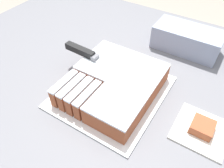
% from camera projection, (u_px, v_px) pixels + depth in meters
% --- Properties ---
extents(countertop, '(1.40, 1.10, 0.90)m').
position_uv_depth(countertop, '(110.00, 144.00, 1.07)').
color(countertop, slate).
rests_on(countertop, ground_plane).
extents(cake_board, '(0.30, 0.34, 0.01)m').
position_uv_depth(cake_board, '(112.00, 92.00, 0.69)').
color(cake_board, white).
rests_on(cake_board, countertop).
extents(cake, '(0.26, 0.29, 0.06)m').
position_uv_depth(cake, '(114.00, 84.00, 0.67)').
color(cake, '#994C2D').
rests_on(cake, cake_board).
extents(knife, '(0.33, 0.04, 0.02)m').
position_uv_depth(knife, '(90.00, 55.00, 0.71)').
color(knife, silver).
rests_on(knife, cake).
extents(paper_napkin, '(0.14, 0.14, 0.01)m').
position_uv_depth(paper_napkin, '(201.00, 130.00, 0.59)').
color(paper_napkin, white).
rests_on(paper_napkin, countertop).
extents(brownie, '(0.06, 0.06, 0.03)m').
position_uv_depth(brownie, '(202.00, 127.00, 0.58)').
color(brownie, '#994C2D').
rests_on(brownie, paper_napkin).
extents(storage_box, '(0.25, 0.12, 0.09)m').
position_uv_depth(storage_box, '(187.00, 39.00, 0.83)').
color(storage_box, '#8C99B2').
rests_on(storage_box, countertop).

